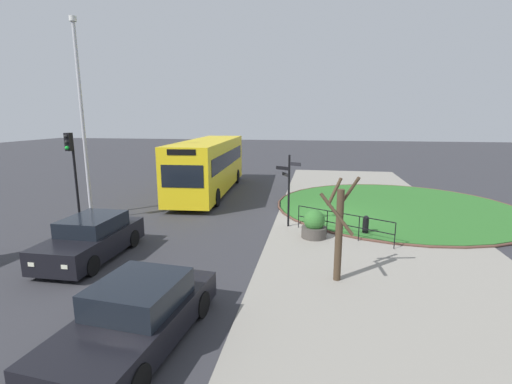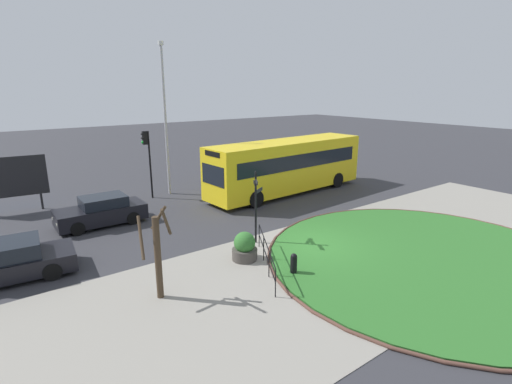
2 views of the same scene
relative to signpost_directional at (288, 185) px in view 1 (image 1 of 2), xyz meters
name	(u,v)px [view 1 (image 1 of 2)]	position (x,y,z in m)	size (l,w,h in m)	color
ground	(328,218)	(1.65, -1.79, -1.86)	(120.00, 120.00, 0.00)	#333338
sidewalk_paving	(366,219)	(1.65, -3.57, -1.85)	(32.00, 8.43, 0.02)	gray
grass_island	(395,206)	(4.40, -5.45, -1.81)	(12.37, 12.37, 0.10)	#2D6B28
grass_kerb_ring	(395,206)	(4.40, -5.45, -1.80)	(12.68, 12.68, 0.11)	brown
signpost_directional	(288,185)	(0.00, 0.00, 0.00)	(0.89, 1.10, 3.19)	black
bollard_foreground	(366,225)	(-0.70, -3.24, -1.43)	(0.25, 0.25, 0.83)	black
railing_grass_edge	(343,222)	(-1.21, -2.28, -1.19)	(2.06, 3.62, 1.02)	black
bus_yellow	(209,165)	(6.50, 5.51, -0.07)	(11.38, 3.23, 3.34)	yellow
car_near_lane	(137,316)	(-9.01, 2.48, -1.23)	(4.55, 2.32, 1.37)	black
car_far_lane	(92,239)	(-4.77, 6.31, -1.18)	(4.15, 1.85, 1.44)	black
traffic_light_near	(72,158)	(-1.08, 9.49, 1.12)	(0.49, 0.27, 4.09)	black
lamppost_tall	(82,114)	(0.31, 9.75, 3.02)	(0.32, 0.32, 9.16)	#B7B7BC
planter_near_signpost	(314,225)	(-1.41, -1.16, -1.34)	(0.99, 0.99, 1.15)	#47423D
street_tree_bare	(339,229)	(-5.21, -1.87, -0.27)	(1.16, 1.15, 3.12)	#423323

